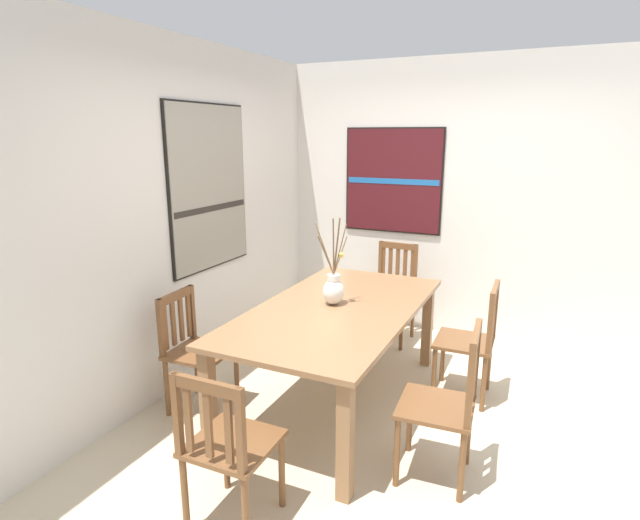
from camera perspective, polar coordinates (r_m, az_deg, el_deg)
The scene contains 12 objects.
ground_plane at distance 3.83m, azimuth 9.79°, elevation -17.59°, with size 6.40×6.40×0.03m, color beige.
wall_back at distance 4.18m, azimuth -14.78°, elevation 4.93°, with size 6.40×0.12×2.70m, color silver.
wall_side at distance 5.13m, azimuth 16.07°, elevation 6.44°, with size 0.12×6.40×2.70m, color silver.
dining_table at distance 3.69m, azimuth 1.92°, elevation -6.70°, with size 2.04×1.07×0.77m.
centerpiece_vase at distance 3.68m, azimuth 1.57°, elevation -3.26°, with size 0.21×0.27×0.65m.
chair_0 at distance 4.01m, azimuth 16.95°, elevation -8.50°, with size 0.43×0.43×0.91m.
chair_1 at distance 2.72m, azimuth -10.51°, elevation -19.96°, with size 0.43×0.43×0.89m.
chair_2 at distance 3.08m, azimuth 14.15°, elevation -15.42°, with size 0.45×0.45×0.95m.
chair_3 at distance 4.99m, azimuth 8.24°, elevation -3.41°, with size 0.44×0.44×0.95m.
chair_4 at distance 3.82m, azimuth -14.08°, elevation -9.65°, with size 0.44×0.44×0.88m.
painting_on_back_wall at distance 4.28m, azimuth -12.50°, elevation 8.01°, with size 0.99×0.05×1.35m.
painting_on_side_wall at distance 5.21m, azimuth 8.29°, elevation 8.89°, with size 0.05×1.01×1.05m.
Camera 1 is at (-3.17, -0.80, 1.98)m, focal length 28.20 mm.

